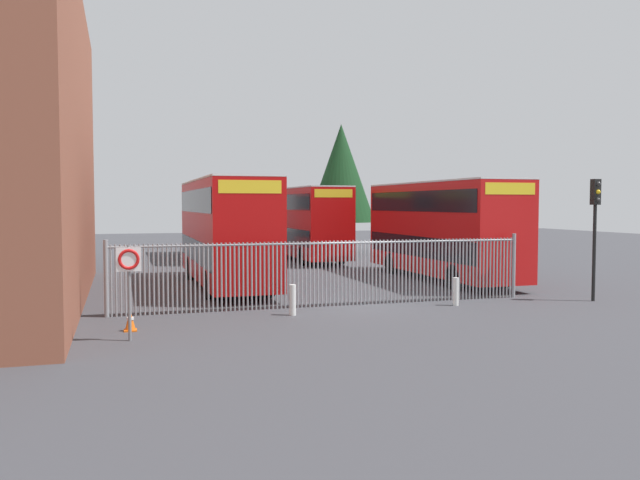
{
  "coord_description": "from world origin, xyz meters",
  "views": [
    {
      "loc": [
        -7.59,
        -20.45,
        3.42
      ],
      "look_at": [
        0.0,
        4.0,
        2.0
      ],
      "focal_mm": 36.3,
      "sensor_mm": 36.0,
      "label": 1
    }
  ],
  "objects_px": {
    "double_decker_bus_far_back": "(210,220)",
    "bollard_near_left": "(293,300)",
    "bollard_center_front": "(456,292)",
    "traffic_cone_by_gate": "(130,320)",
    "traffic_light_kerbside": "(595,217)",
    "double_decker_bus_near_gate": "(441,226)",
    "double_decker_bus_behind_fence_left": "(225,228)",
    "speed_limit_sign_post": "(129,270)",
    "double_decker_bus_behind_fence_right": "(306,221)"
  },
  "relations": [
    {
      "from": "double_decker_bus_behind_fence_right",
      "to": "double_decker_bus_behind_fence_left",
      "type": "bearing_deg",
      "value": -120.48
    },
    {
      "from": "traffic_cone_by_gate",
      "to": "traffic_light_kerbside",
      "type": "height_order",
      "value": "traffic_light_kerbside"
    },
    {
      "from": "double_decker_bus_far_back",
      "to": "speed_limit_sign_post",
      "type": "xyz_separation_m",
      "value": [
        -5.25,
        -24.24,
        -0.65
      ]
    },
    {
      "from": "double_decker_bus_near_gate",
      "to": "traffic_light_kerbside",
      "type": "distance_m",
      "value": 7.75
    },
    {
      "from": "speed_limit_sign_post",
      "to": "bollard_center_front",
      "type": "bearing_deg",
      "value": 14.05
    },
    {
      "from": "bollard_near_left",
      "to": "speed_limit_sign_post",
      "type": "distance_m",
      "value": 5.58
    },
    {
      "from": "double_decker_bus_behind_fence_left",
      "to": "double_decker_bus_behind_fence_right",
      "type": "distance_m",
      "value": 13.27
    },
    {
      "from": "double_decker_bus_near_gate",
      "to": "double_decker_bus_behind_fence_left",
      "type": "xyz_separation_m",
      "value": [
        -9.71,
        0.36,
        0.0
      ]
    },
    {
      "from": "double_decker_bus_behind_fence_left",
      "to": "bollard_near_left",
      "type": "bearing_deg",
      "value": -83.21
    },
    {
      "from": "double_decker_bus_behind_fence_right",
      "to": "bollard_center_front",
      "type": "bearing_deg",
      "value": -90.28
    },
    {
      "from": "double_decker_bus_behind_fence_right",
      "to": "bollard_near_left",
      "type": "xyz_separation_m",
      "value": [
        -5.84,
        -18.93,
        -1.95
      ]
    },
    {
      "from": "double_decker_bus_behind_fence_left",
      "to": "traffic_light_kerbside",
      "type": "height_order",
      "value": "double_decker_bus_behind_fence_left"
    },
    {
      "from": "bollard_center_front",
      "to": "traffic_light_kerbside",
      "type": "relative_size",
      "value": 0.22
    },
    {
      "from": "speed_limit_sign_post",
      "to": "traffic_cone_by_gate",
      "type": "bearing_deg",
      "value": 88.77
    },
    {
      "from": "double_decker_bus_near_gate",
      "to": "double_decker_bus_behind_fence_right",
      "type": "bearing_deg",
      "value": 104.17
    },
    {
      "from": "double_decker_bus_behind_fence_right",
      "to": "speed_limit_sign_post",
      "type": "xyz_separation_m",
      "value": [
        -10.69,
        -21.36,
        -0.65
      ]
    },
    {
      "from": "double_decker_bus_near_gate",
      "to": "traffic_light_kerbside",
      "type": "relative_size",
      "value": 2.51
    },
    {
      "from": "bollard_center_front",
      "to": "traffic_light_kerbside",
      "type": "bearing_deg",
      "value": -5.9
    },
    {
      "from": "traffic_cone_by_gate",
      "to": "speed_limit_sign_post",
      "type": "distance_m",
      "value": 2.0
    },
    {
      "from": "double_decker_bus_near_gate",
      "to": "traffic_cone_by_gate",
      "type": "xyz_separation_m",
      "value": [
        -13.64,
        -8.23,
        -2.13
      ]
    },
    {
      "from": "double_decker_bus_near_gate",
      "to": "double_decker_bus_behind_fence_right",
      "type": "relative_size",
      "value": 1.0
    },
    {
      "from": "double_decker_bus_behind_fence_right",
      "to": "double_decker_bus_far_back",
      "type": "distance_m",
      "value": 6.16
    },
    {
      "from": "speed_limit_sign_post",
      "to": "traffic_light_kerbside",
      "type": "height_order",
      "value": "traffic_light_kerbside"
    },
    {
      "from": "double_decker_bus_far_back",
      "to": "traffic_cone_by_gate",
      "type": "bearing_deg",
      "value": -102.84
    },
    {
      "from": "double_decker_bus_far_back",
      "to": "traffic_light_kerbside",
      "type": "xyz_separation_m",
      "value": [
        10.51,
        -22.12,
        0.56
      ]
    },
    {
      "from": "double_decker_bus_behind_fence_left",
      "to": "bollard_center_front",
      "type": "height_order",
      "value": "double_decker_bus_behind_fence_left"
    },
    {
      "from": "bollard_center_front",
      "to": "traffic_light_kerbside",
      "type": "height_order",
      "value": "traffic_light_kerbside"
    },
    {
      "from": "double_decker_bus_behind_fence_left",
      "to": "bollard_near_left",
      "type": "distance_m",
      "value": 7.79
    },
    {
      "from": "bollard_center_front",
      "to": "double_decker_bus_near_gate",
      "type": "bearing_deg",
      "value": 66.04
    },
    {
      "from": "traffic_cone_by_gate",
      "to": "traffic_light_kerbside",
      "type": "distance_m",
      "value": 15.98
    },
    {
      "from": "bollard_near_left",
      "to": "speed_limit_sign_post",
      "type": "xyz_separation_m",
      "value": [
        -4.85,
        -2.43,
        1.3
      ]
    },
    {
      "from": "double_decker_bus_near_gate",
      "to": "double_decker_bus_behind_fence_left",
      "type": "bearing_deg",
      "value": 177.86
    },
    {
      "from": "traffic_light_kerbside",
      "to": "traffic_cone_by_gate",
      "type": "bearing_deg",
      "value": -177.13
    },
    {
      "from": "bollard_center_front",
      "to": "traffic_cone_by_gate",
      "type": "distance_m",
      "value": 10.65
    },
    {
      "from": "double_decker_bus_behind_fence_left",
      "to": "bollard_near_left",
      "type": "relative_size",
      "value": 11.38
    },
    {
      "from": "double_decker_bus_behind_fence_left",
      "to": "double_decker_bus_far_back",
      "type": "bearing_deg",
      "value": 84.85
    },
    {
      "from": "bollard_near_left",
      "to": "traffic_light_kerbside",
      "type": "distance_m",
      "value": 11.2
    },
    {
      "from": "double_decker_bus_behind_fence_left",
      "to": "traffic_cone_by_gate",
      "type": "xyz_separation_m",
      "value": [
        -3.93,
        -8.59,
        -2.13
      ]
    },
    {
      "from": "double_decker_bus_far_back",
      "to": "bollard_near_left",
      "type": "distance_m",
      "value": 21.9
    },
    {
      "from": "double_decker_bus_far_back",
      "to": "bollard_near_left",
      "type": "bearing_deg",
      "value": -91.05
    },
    {
      "from": "double_decker_bus_behind_fence_left",
      "to": "traffic_cone_by_gate",
      "type": "bearing_deg",
      "value": -114.58
    },
    {
      "from": "double_decker_bus_far_back",
      "to": "traffic_cone_by_gate",
      "type": "xyz_separation_m",
      "value": [
        -5.22,
        -22.91,
        -2.13
      ]
    },
    {
      "from": "speed_limit_sign_post",
      "to": "traffic_light_kerbside",
      "type": "bearing_deg",
      "value": 7.66
    },
    {
      "from": "bollard_near_left",
      "to": "bollard_center_front",
      "type": "xyz_separation_m",
      "value": [
        5.75,
        0.22,
        0.0
      ]
    },
    {
      "from": "double_decker_bus_far_back",
      "to": "traffic_light_kerbside",
      "type": "height_order",
      "value": "double_decker_bus_far_back"
    },
    {
      "from": "double_decker_bus_behind_fence_left",
      "to": "traffic_light_kerbside",
      "type": "xyz_separation_m",
      "value": [
        11.8,
        -7.8,
        0.56
      ]
    },
    {
      "from": "bollard_near_left",
      "to": "speed_limit_sign_post",
      "type": "height_order",
      "value": "speed_limit_sign_post"
    },
    {
      "from": "traffic_cone_by_gate",
      "to": "bollard_near_left",
      "type": "bearing_deg",
      "value": 12.86
    },
    {
      "from": "double_decker_bus_near_gate",
      "to": "double_decker_bus_far_back",
      "type": "bearing_deg",
      "value": 119.83
    },
    {
      "from": "double_decker_bus_near_gate",
      "to": "speed_limit_sign_post",
      "type": "bearing_deg",
      "value": -145.03
    }
  ]
}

